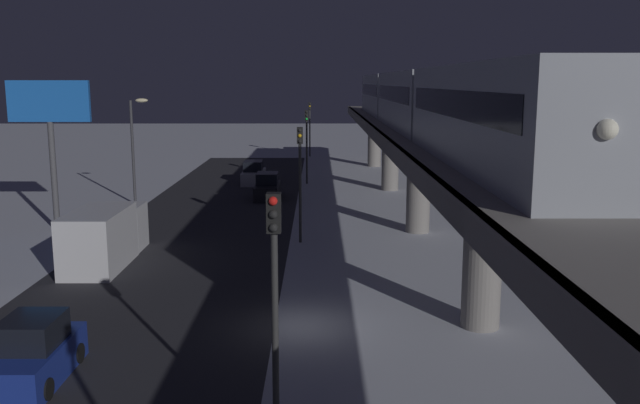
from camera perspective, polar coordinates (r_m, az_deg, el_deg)
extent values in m
plane|color=silver|center=(25.02, -1.72, -10.50)|extent=(240.00, 240.00, 0.00)
cube|color=#28282D|center=(26.00, -16.24, -10.10)|extent=(11.00, 109.92, 0.01)
cube|color=gray|center=(24.35, 13.92, 2.26)|extent=(5.00, 109.92, 0.80)
cube|color=#38383D|center=(23.88, 8.37, 2.30)|extent=(0.24, 107.73, 0.80)
cylinder|color=gray|center=(71.03, 4.64, 5.13)|extent=(1.40, 1.40, 5.21)
cylinder|color=gray|center=(55.47, 5.98, 3.69)|extent=(1.40, 1.40, 5.21)
cylinder|color=gray|center=(40.03, 8.35, 1.13)|extent=(1.40, 1.40, 5.21)
cylinder|color=gray|center=(24.93, 13.62, -4.59)|extent=(1.40, 1.40, 5.21)
cube|color=#999EA8|center=(23.58, 14.49, 7.12)|extent=(2.90, 18.00, 3.40)
cube|color=black|center=(23.56, 14.53, 8.11)|extent=(2.94, 16.20, 0.90)
cube|color=#999EA8|center=(41.83, 8.06, 8.54)|extent=(2.90, 18.00, 3.40)
cube|color=black|center=(41.82, 8.08, 9.10)|extent=(2.94, 16.20, 0.90)
cube|color=#999EA8|center=(60.30, 5.54, 9.07)|extent=(2.90, 18.00, 3.40)
cube|color=black|center=(60.29, 5.55, 9.46)|extent=(2.94, 16.20, 0.90)
sphere|color=white|center=(15.00, 23.20, 5.68)|extent=(0.44, 0.44, 0.44)
cube|color=navy|center=(22.34, -23.06, -12.44)|extent=(1.80, 4.10, 1.10)
cube|color=black|center=(21.99, -23.24, -10.06)|extent=(1.58, 1.97, 0.87)
cylinder|color=black|center=(21.04, -22.17, -14.49)|extent=(0.20, 0.64, 0.64)
cylinder|color=black|center=(23.22, -19.80, -11.97)|extent=(0.20, 0.64, 0.64)
cylinder|color=black|center=(23.83, -23.76, -11.66)|extent=(0.20, 0.64, 0.64)
cube|color=#B2B2B7|center=(59.41, -5.66, 2.13)|extent=(1.80, 4.76, 1.10)
cube|color=black|center=(59.28, -5.67, 3.07)|extent=(1.58, 2.29, 0.87)
cube|color=black|center=(51.62, -4.48, 0.93)|extent=(1.80, 4.43, 1.10)
cube|color=black|center=(51.47, -4.49, 2.01)|extent=(1.58, 2.13, 0.87)
cube|color=silver|center=(37.38, -16.47, -2.02)|extent=(2.30, 2.20, 2.40)
cube|color=silver|center=(33.80, -18.27, -3.05)|extent=(2.40, 5.00, 2.80)
cylinder|color=#2D2D2D|center=(15.96, -3.80, -12.26)|extent=(0.16, 0.16, 5.50)
cube|color=black|center=(15.04, -3.94, -0.92)|extent=(0.32, 0.32, 0.90)
sphere|color=red|center=(14.80, -4.00, 0.09)|extent=(0.20, 0.20, 0.20)
sphere|color=black|center=(14.86, -3.99, -1.05)|extent=(0.20, 0.20, 0.20)
sphere|color=black|center=(14.92, -3.97, -2.18)|extent=(0.20, 0.20, 0.20)
cylinder|color=#2D2D2D|center=(37.00, -1.69, 0.72)|extent=(0.16, 0.16, 5.50)
cube|color=black|center=(36.61, -1.72, 5.66)|extent=(0.32, 0.32, 0.90)
sphere|color=black|center=(36.40, -1.73, 6.11)|extent=(0.20, 0.20, 0.20)
sphere|color=yellow|center=(36.43, -1.73, 5.64)|extent=(0.20, 0.20, 0.20)
sphere|color=black|center=(36.45, -1.72, 5.17)|extent=(0.20, 0.20, 0.20)
cylinder|color=#2D2D2D|center=(58.56, -1.13, 4.23)|extent=(0.16, 0.16, 5.50)
cube|color=black|center=(58.31, -1.14, 7.36)|extent=(0.32, 0.32, 0.90)
sphere|color=black|center=(58.12, -1.14, 7.64)|extent=(0.20, 0.20, 0.20)
sphere|color=black|center=(58.14, -1.14, 7.35)|extent=(0.20, 0.20, 0.20)
sphere|color=#19E53F|center=(58.15, -1.14, 7.05)|extent=(0.20, 0.20, 0.20)
cylinder|color=#2D2D2D|center=(80.23, -0.87, 5.84)|extent=(0.16, 0.16, 5.50)
cube|color=black|center=(80.05, -0.88, 8.13)|extent=(0.32, 0.32, 0.90)
sphere|color=black|center=(79.86, -0.88, 8.34)|extent=(0.20, 0.20, 0.20)
sphere|color=yellow|center=(79.87, -0.88, 8.12)|extent=(0.20, 0.20, 0.20)
sphere|color=black|center=(79.88, -0.88, 7.91)|extent=(0.20, 0.20, 0.20)
cylinder|color=#4C4C51|center=(43.03, -21.63, 2.01)|extent=(0.36, 0.36, 6.50)
cube|color=blue|center=(42.68, -22.03, 7.93)|extent=(4.80, 0.30, 2.40)
cylinder|color=#38383D|center=(50.47, -15.58, 4.04)|extent=(0.20, 0.20, 7.50)
ellipsoid|color=#F4E5B2|center=(50.03, -14.90, 8.32)|extent=(0.90, 0.44, 0.30)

